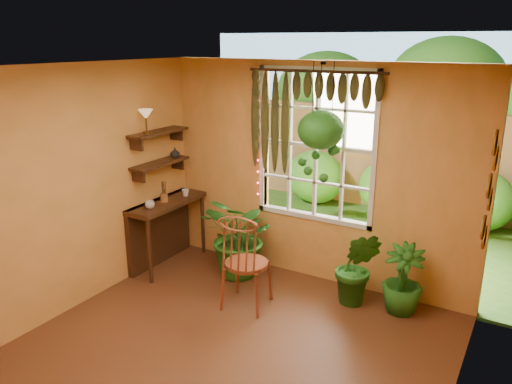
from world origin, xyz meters
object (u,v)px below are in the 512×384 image
at_px(potted_plant_mid, 357,268).
at_px(hanging_basket, 321,134).
at_px(windsor_chair, 245,276).
at_px(potted_plant_left, 241,237).
at_px(counter_ledge, 162,224).

distance_m(potted_plant_mid, hanging_basket, 1.57).
relative_size(windsor_chair, potted_plant_left, 1.22).
distance_m(counter_ledge, potted_plant_left, 1.16).
height_order(potted_plant_mid, hanging_basket, hanging_basket).
distance_m(windsor_chair, potted_plant_mid, 1.27).
relative_size(potted_plant_left, hanging_basket, 0.81).
relative_size(potted_plant_left, potted_plant_mid, 1.19).
height_order(windsor_chair, potted_plant_left, windsor_chair).
relative_size(counter_ledge, windsor_chair, 0.91).
bearing_deg(hanging_basket, potted_plant_mid, -17.00).
relative_size(potted_plant_mid, hanging_basket, 0.68).
relative_size(counter_ledge, hanging_basket, 0.90).
distance_m(potted_plant_left, hanging_basket, 1.66).
bearing_deg(potted_plant_left, hanging_basket, 14.17).
xyz_separation_m(counter_ledge, potted_plant_mid, (2.65, 0.25, -0.10)).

